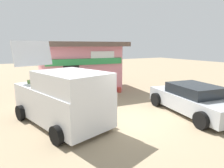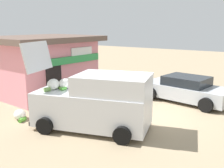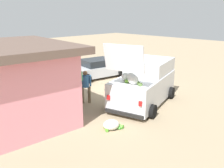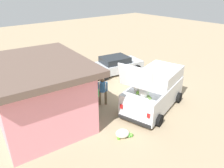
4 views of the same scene
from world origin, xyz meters
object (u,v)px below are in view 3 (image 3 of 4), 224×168
delivery_van (145,83)px  unloaded_banana_pile (112,125)px  vendor_standing (86,85)px  paint_bucket (39,94)px  parked_sedan (98,68)px  customer_bending (111,92)px  storefront_bar (10,82)px

delivery_van → unloaded_banana_pile: 3.43m
unloaded_banana_pile → delivery_van: bearing=-73.9°
delivery_van → vendor_standing: 2.91m
unloaded_banana_pile → paint_bucket: (5.45, 0.09, -0.03)m
paint_bucket → unloaded_banana_pile: bearing=-179.1°
parked_sedan → paint_bucket: parked_sedan is taller
paint_bucket → customer_bending: bearing=-159.1°
storefront_bar → parked_sedan: bearing=-68.7°
parked_sedan → paint_bucket: 5.01m
vendor_standing → paint_bucket: (2.51, 1.19, -0.80)m
customer_bending → paint_bucket: bearing=20.9°
delivery_van → paint_bucket: bearing=36.0°
customer_bending → paint_bucket: size_ratio=4.50×
paint_bucket → delivery_van: bearing=-144.0°
vendor_standing → customer_bending: bearing=-167.2°
storefront_bar → vendor_standing: bearing=-99.5°
storefront_bar → delivery_van: bearing=-115.2°
storefront_bar → customer_bending: storefront_bar is taller
delivery_van → vendor_standing: bearing=46.1°
customer_bending → delivery_van: bearing=-107.6°
delivery_van → parked_sedan: 5.63m
vendor_standing → storefront_bar: bearing=80.5°
storefront_bar → delivery_van: size_ratio=1.26×
storefront_bar → paint_bucket: bearing=-48.6°
parked_sedan → unloaded_banana_pile: 7.94m
storefront_bar → vendor_standing: 3.51m
delivery_van → customer_bending: delivery_van is taller
delivery_van → vendor_standing: delivery_van is taller
parked_sedan → paint_bucket: size_ratio=14.51×
delivery_van → customer_bending: size_ratio=3.39×
delivery_van → parked_sedan: (5.37, -1.63, -0.41)m
customer_bending → unloaded_banana_pile: bearing=136.0°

